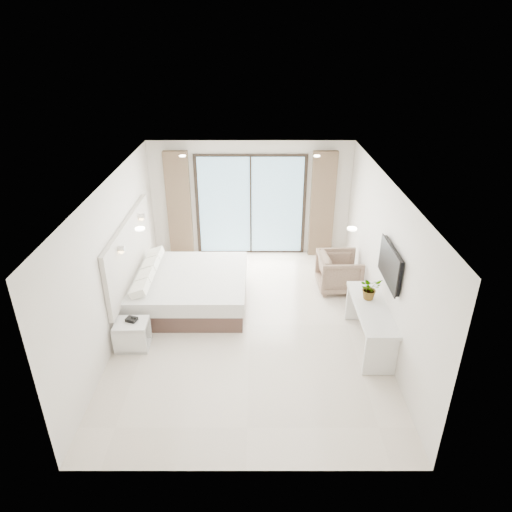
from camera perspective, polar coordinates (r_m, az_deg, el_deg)
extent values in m
plane|color=beige|center=(8.48, -0.84, -8.59)|extent=(6.20, 6.20, 0.00)
cube|color=silver|center=(10.64, -0.66, 7.13)|extent=(4.60, 0.02, 2.70)
cube|color=silver|center=(5.21, -1.40, -16.00)|extent=(4.60, 0.02, 2.70)
cube|color=silver|center=(8.15, -17.29, -0.40)|extent=(0.02, 6.20, 2.70)
cube|color=silver|center=(8.08, 15.64, -0.40)|extent=(0.02, 6.20, 2.70)
cube|color=white|center=(7.27, -0.98, 9.11)|extent=(4.60, 6.20, 0.02)
cube|color=beige|center=(8.87, -15.51, 0.65)|extent=(0.08, 3.00, 1.20)
cube|color=black|center=(7.48, 16.53, -1.05)|extent=(0.06, 1.00, 0.58)
cube|color=black|center=(7.47, 16.23, -1.05)|extent=(0.02, 1.04, 0.62)
cube|color=black|center=(10.66, -0.66, 6.32)|extent=(2.56, 0.04, 2.42)
cube|color=#90C6E7|center=(10.63, -0.66, 6.26)|extent=(2.40, 0.01, 2.30)
cube|color=brown|center=(10.69, -9.60, 6.28)|extent=(0.55, 0.14, 2.50)
cube|color=brown|center=(10.65, 8.30, 6.30)|extent=(0.55, 0.14, 2.50)
cylinder|color=white|center=(5.77, -14.31, 3.32)|extent=(0.12, 0.12, 0.02)
cylinder|color=white|center=(5.71, 11.92, 3.36)|extent=(0.12, 0.12, 0.02)
cylinder|color=white|center=(9.12, -9.18, 12.24)|extent=(0.12, 0.12, 0.02)
cylinder|color=white|center=(9.09, 7.62, 12.29)|extent=(0.12, 0.12, 0.02)
cube|color=#523832|center=(9.11, -8.26, -4.89)|extent=(2.13, 2.02, 0.34)
cube|color=white|center=(8.96, -8.39, -3.20)|extent=(2.21, 2.11, 0.28)
cube|color=white|center=(8.42, -14.29, -4.23)|extent=(0.28, 0.43, 0.14)
cube|color=white|center=(8.80, -13.63, -2.72)|extent=(0.28, 0.43, 0.14)
cube|color=white|center=(9.20, -13.02, -1.30)|extent=(0.28, 0.43, 0.14)
cube|color=white|center=(9.60, -12.46, -0.03)|extent=(0.28, 0.43, 0.14)
cube|color=silver|center=(7.95, -15.38, -8.17)|extent=(0.56, 0.46, 0.05)
cube|color=silver|center=(8.20, -15.00, -10.74)|extent=(0.56, 0.46, 0.05)
cube|color=silver|center=(7.92, -15.53, -10.34)|extent=(0.55, 0.06, 0.45)
cube|color=silver|center=(8.23, -14.86, -8.70)|extent=(0.55, 0.06, 0.45)
cube|color=black|center=(7.95, -15.29, -7.66)|extent=(0.21, 0.19, 0.06)
cube|color=silver|center=(7.82, 14.29, -6.33)|extent=(0.53, 1.70, 0.06)
cube|color=silver|center=(7.44, 15.29, -12.01)|extent=(0.51, 0.06, 0.71)
cube|color=silver|center=(8.65, 12.88, -5.75)|extent=(0.51, 0.06, 0.71)
imported|color=#33662D|center=(7.94, 14.01, -4.20)|extent=(0.47, 0.49, 0.31)
imported|color=#887159|center=(9.54, 10.36, -1.77)|extent=(0.81, 0.86, 0.86)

